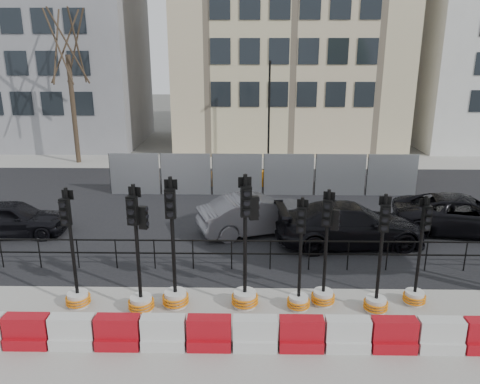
{
  "coord_description": "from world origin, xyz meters",
  "views": [
    {
      "loc": [
        -0.72,
        -12.06,
        6.62
      ],
      "look_at": [
        -0.97,
        3.0,
        2.0
      ],
      "focal_mm": 35.0,
      "sensor_mm": 36.0,
      "label": 1
    }
  ],
  "objects_px": {
    "traffic_signal_h": "(416,283)",
    "car_c": "(350,224)",
    "traffic_signal_d": "(245,277)",
    "traffic_signal_a": "(76,283)",
    "car_a": "(12,218)"
  },
  "relations": [
    {
      "from": "traffic_signal_d",
      "to": "traffic_signal_h",
      "type": "distance_m",
      "value": 4.58
    },
    {
      "from": "traffic_signal_h",
      "to": "car_a",
      "type": "bearing_deg",
      "value": 150.51
    },
    {
      "from": "traffic_signal_d",
      "to": "car_a",
      "type": "height_order",
      "value": "traffic_signal_d"
    },
    {
      "from": "traffic_signal_a",
      "to": "car_a",
      "type": "relative_size",
      "value": 0.82
    },
    {
      "from": "car_a",
      "to": "traffic_signal_a",
      "type": "bearing_deg",
      "value": -145.1
    },
    {
      "from": "traffic_signal_a",
      "to": "traffic_signal_h",
      "type": "xyz_separation_m",
      "value": [
        9.05,
        0.27,
        -0.05
      ]
    },
    {
      "from": "traffic_signal_h",
      "to": "car_c",
      "type": "height_order",
      "value": "traffic_signal_h"
    },
    {
      "from": "traffic_signal_d",
      "to": "car_c",
      "type": "distance_m",
      "value": 5.59
    },
    {
      "from": "traffic_signal_a",
      "to": "traffic_signal_h",
      "type": "distance_m",
      "value": 9.05
    },
    {
      "from": "traffic_signal_d",
      "to": "car_a",
      "type": "bearing_deg",
      "value": 140.31
    },
    {
      "from": "traffic_signal_h",
      "to": "car_a",
      "type": "distance_m",
      "value": 13.97
    },
    {
      "from": "traffic_signal_d",
      "to": "traffic_signal_h",
      "type": "bearing_deg",
      "value": -7.57
    },
    {
      "from": "traffic_signal_a",
      "to": "traffic_signal_d",
      "type": "height_order",
      "value": "traffic_signal_d"
    },
    {
      "from": "car_a",
      "to": "car_c",
      "type": "distance_m",
      "value": 12.26
    },
    {
      "from": "traffic_signal_d",
      "to": "car_c",
      "type": "xyz_separation_m",
      "value": [
        3.63,
        4.24,
        -0.12
      ]
    }
  ]
}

